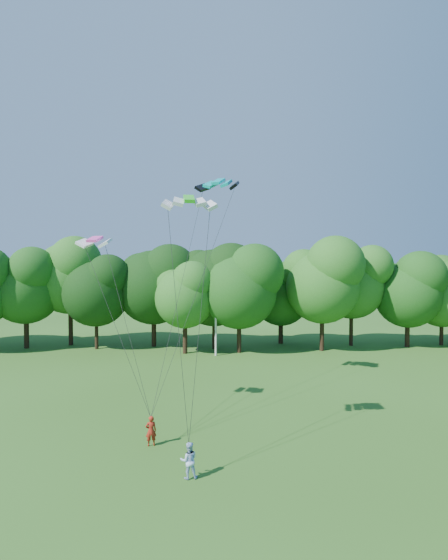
{
  "coord_description": "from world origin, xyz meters",
  "views": [
    {
      "loc": [
        1.15,
        -13.74,
        9.68
      ],
      "look_at": [
        1.21,
        13.0,
        8.69
      ],
      "focal_mm": 28.0,
      "sensor_mm": 36.0,
      "label": 1
    }
  ],
  "objects": [
    {
      "name": "utility_pole",
      "position": [
        0.39,
        31.93,
        4.56
      ],
      "size": [
        1.78,
        0.22,
        8.9
      ],
      "rotation": [
        0.0,
        0.0,
        0.04
      ],
      "color": "silver",
      "rests_on": "ground"
    },
    {
      "name": "kite_flyer_left",
      "position": [
        -2.69,
        9.14,
        0.8
      ],
      "size": [
        0.67,
        0.53,
        1.61
      ],
      "primitive_type": "imported",
      "rotation": [
        0.0,
        0.0,
        3.42
      ],
      "color": "#A22314",
      "rests_on": "ground"
    },
    {
      "name": "kite_flyer_right",
      "position": [
        -0.4,
        5.61,
        0.82
      ],
      "size": [
        0.89,
        0.74,
        1.65
      ],
      "primitive_type": "imported",
      "rotation": [
        0.0,
        0.0,
        3.29
      ],
      "color": "#B3CDF9",
      "rests_on": "ground"
    },
    {
      "name": "kite_teal",
      "position": [
        0.81,
        18.47,
        15.72
      ],
      "size": [
        3.39,
        2.37,
        0.7
      ],
      "rotation": [
        0.0,
        0.0,
        -0.36
      ],
      "color": "#05A3A6",
      "rests_on": "ground"
    },
    {
      "name": "kite_green",
      "position": [
        -0.51,
        7.66,
        12.85
      ],
      "size": [
        2.72,
        1.5,
        0.56
      ],
      "rotation": [
        0.0,
        0.0,
        0.14
      ],
      "color": "#29CF1F",
      "rests_on": "ground"
    },
    {
      "name": "kite_pink",
      "position": [
        -6.58,
        12.59,
        11.17
      ],
      "size": [
        2.17,
        1.34,
        0.44
      ],
      "rotation": [
        0.0,
        0.0,
        -0.19
      ],
      "color": "#FF46B7",
      "rests_on": "ground"
    },
    {
      "name": "tree_back_center",
      "position": [
        0.1,
        35.66,
        8.72
      ],
      "size": [
        9.6,
        9.6,
        13.96
      ],
      "color": "black",
      "rests_on": "ground"
    }
  ]
}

